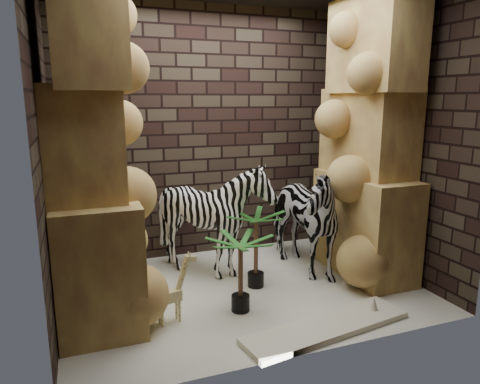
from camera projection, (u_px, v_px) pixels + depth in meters
name	position (u px, v px, depth m)	size (l,w,h in m)	color
floor	(244.00, 290.00, 4.49)	(3.50, 3.50, 0.00)	#E9EAC7
wall_back	(207.00, 134.00, 5.32)	(3.50, 3.50, 0.00)	black
wall_front	(310.00, 160.00, 3.03)	(3.50, 3.50, 0.00)	black
wall_left	(45.00, 151.00, 3.57)	(3.00, 3.00, 0.00)	black
wall_right	(394.00, 138.00, 4.78)	(3.00, 3.00, 0.00)	black
rock_pillar_left	(90.00, 149.00, 3.69)	(0.68, 1.30, 3.00)	#E1CE66
rock_pillar_right	(369.00, 139.00, 4.66)	(0.58, 1.25, 3.00)	#E1CE66
zebra_right	(298.00, 208.00, 4.86)	(0.66, 1.22, 1.45)	white
zebra_left	(214.00, 224.00, 4.76)	(1.03, 1.28, 1.16)	white
giraffe_toy	(169.00, 289.00, 3.77)	(0.32, 0.11, 0.62)	beige
palm_front	(256.00, 249.00, 4.49)	(0.36, 0.36, 0.81)	#0E4510
palm_back	(241.00, 274.00, 3.98)	(0.36, 0.36, 0.72)	#0E4510
surfboard	(327.00, 327.00, 3.71)	(1.54, 0.38, 0.05)	#F3EFCD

